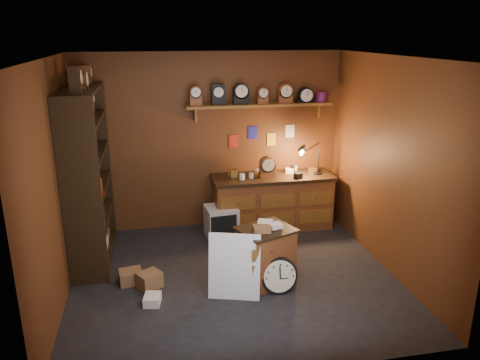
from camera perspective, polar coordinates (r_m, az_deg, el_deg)
name	(u,v)px	position (r m, az deg, el deg)	size (l,w,h in m)	color
floor	(234,278)	(6.03, -0.73, -11.83)	(4.00, 4.00, 0.00)	black
room_shell	(236,143)	(5.51, -0.55, 4.57)	(4.02, 3.62, 2.71)	#5B3115
shelving_unit	(85,169)	(6.43, -18.36, 1.27)	(0.47, 1.60, 2.58)	black
workbench	(272,199)	(7.33, 3.97, -2.30)	(1.88, 0.66, 1.36)	brown
low_cabinet	(266,253)	(5.78, 3.15, -8.88)	(0.78, 0.72, 0.80)	brown
big_round_clock	(279,276)	(5.65, 4.79, -11.55)	(0.44, 0.15, 0.44)	black
white_panel	(234,296)	(5.66, -0.69, -13.96)	(0.60, 0.03, 0.80)	silver
mini_fridge	(221,222)	(7.06, -2.28, -5.14)	(0.49, 0.51, 0.47)	silver
floor_box_a	(131,277)	(6.04, -13.18, -11.39)	(0.27, 0.23, 0.17)	brown
floor_box_b	(152,300)	(5.58, -10.63, -14.13)	(0.18, 0.22, 0.11)	white
floor_box_c	(150,280)	(5.88, -10.97, -11.88)	(0.26, 0.22, 0.20)	brown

